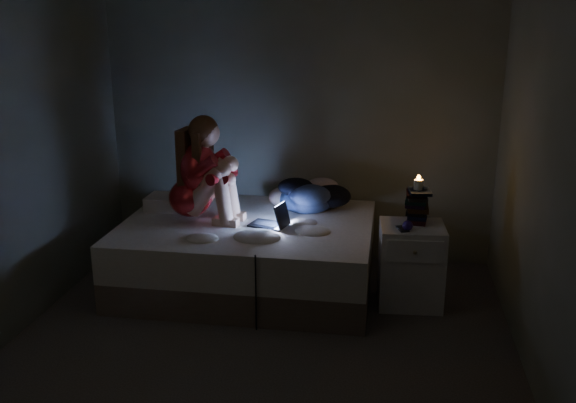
% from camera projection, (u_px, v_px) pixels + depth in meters
% --- Properties ---
extents(floor, '(3.60, 3.80, 0.02)m').
position_uv_depth(floor, '(258.00, 352.00, 4.53)').
color(floor, '#322E2B').
rests_on(floor, ground).
extents(wall_back, '(3.60, 0.02, 2.60)m').
position_uv_depth(wall_back, '(298.00, 122.00, 5.96)').
color(wall_back, '#4C5442').
rests_on(wall_back, ground).
extents(wall_front, '(3.60, 0.02, 2.60)m').
position_uv_depth(wall_front, '(147.00, 297.00, 2.35)').
color(wall_front, '#4C5442').
rests_on(wall_front, ground).
extents(wall_right, '(0.02, 3.80, 2.60)m').
position_uv_depth(wall_right, '(550.00, 183.00, 3.88)').
color(wall_right, '#4C5442').
rests_on(wall_right, ground).
extents(bed, '(2.09, 1.57, 0.57)m').
position_uv_depth(bed, '(248.00, 253.00, 5.53)').
color(bed, '#BDB8AC').
rests_on(bed, ground).
extents(pillow, '(0.41, 0.29, 0.12)m').
position_uv_depth(pillow, '(171.00, 202.00, 5.79)').
color(pillow, silver).
rests_on(pillow, bed).
extents(woman, '(0.60, 0.43, 0.90)m').
position_uv_depth(woman, '(189.00, 168.00, 5.39)').
color(woman, maroon).
rests_on(woman, bed).
extents(laptop, '(0.35, 0.29, 0.21)m').
position_uv_depth(laptop, '(268.00, 214.00, 5.32)').
color(laptop, black).
rests_on(laptop, bed).
extents(clothes_pile, '(0.54, 0.44, 0.31)m').
position_uv_depth(clothes_pile, '(306.00, 193.00, 5.71)').
color(clothes_pile, navy).
rests_on(clothes_pile, bed).
extents(nightstand, '(0.53, 0.48, 0.67)m').
position_uv_depth(nightstand, '(411.00, 265.00, 5.17)').
color(nightstand, silver).
rests_on(nightstand, ground).
extents(book_stack, '(0.19, 0.25, 0.26)m').
position_uv_depth(book_stack, '(417.00, 206.00, 5.12)').
color(book_stack, black).
rests_on(book_stack, nightstand).
extents(candle, '(0.07, 0.07, 0.08)m').
position_uv_depth(candle, '(418.00, 185.00, 5.07)').
color(candle, beige).
rests_on(candle, book_stack).
extents(phone, '(0.10, 0.15, 0.01)m').
position_uv_depth(phone, '(402.00, 228.00, 4.98)').
color(phone, black).
rests_on(phone, nightstand).
extents(blue_orb, '(0.08, 0.08, 0.08)m').
position_uv_depth(blue_orb, '(406.00, 225.00, 4.95)').
color(blue_orb, navy).
rests_on(blue_orb, nightstand).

